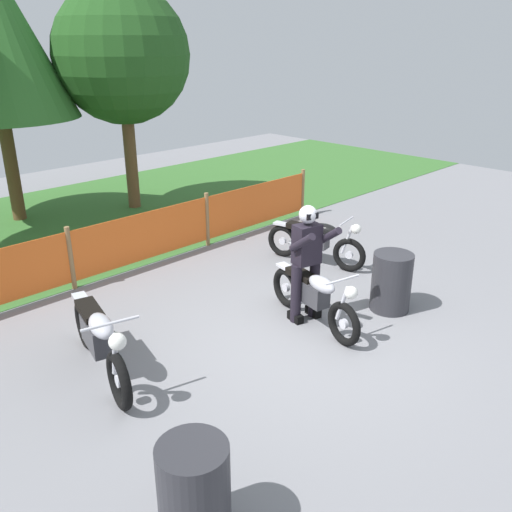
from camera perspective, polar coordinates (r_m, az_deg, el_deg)
ground at (r=7.48m, az=4.29°, el=-8.43°), size 24.00×24.00×0.02m
grass_verge at (r=12.48m, az=-19.44°, el=3.11°), size 24.00×6.28×0.01m
barrier_fence at (r=9.69m, az=-11.53°, el=2.05°), size 8.51×0.08×1.05m
tree_near_right at (r=12.87m, az=-13.90°, el=19.77°), size 2.97×2.97×4.91m
motorcycle_lead at (r=7.59m, az=6.11°, el=-4.17°), size 0.69×1.89×0.91m
motorcycle_trailing at (r=6.68m, az=-16.10°, el=-8.39°), size 0.79×2.07×1.00m
motorcycle_third at (r=9.64m, az=6.29°, el=1.63°), size 0.67×1.89×0.91m
rider_lead at (r=7.52m, az=5.38°, el=-0.38°), size 0.63×0.65×1.69m
oil_drum at (r=8.20m, az=14.03°, el=-2.66°), size 0.58×0.58×0.88m
spare_drum at (r=4.67m, az=-6.51°, el=-23.45°), size 0.58×0.58×0.88m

